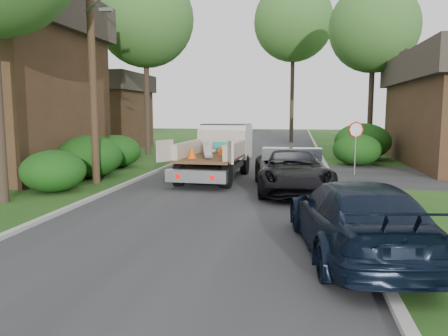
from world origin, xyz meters
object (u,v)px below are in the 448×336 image
at_px(house_left_far, 98,110).
at_px(tree_left_back, 18,9).
at_px(utility_pole, 92,54).
at_px(tree_right_far, 374,28).
at_px(stop_sign, 356,137).
at_px(tree_left_far, 145,19).
at_px(black_pickup, 291,171).
at_px(navy_suv, 356,218).
at_px(tree_center_far, 293,22).
at_px(flatbed_truck, 220,148).

relative_size(house_left_far, tree_left_back, 0.63).
distance_m(utility_pole, tree_right_far, 20.12).
relative_size(stop_sign, tree_left_far, 0.20).
xyz_separation_m(stop_sign, black_pickup, (-2.80, -4.50, -1.01)).
bearing_deg(tree_right_far, navy_suv, -99.34).
bearing_deg(black_pickup, utility_pole, 169.60).
bearing_deg(house_left_far, utility_pole, -64.77).
xyz_separation_m(tree_left_far, navy_suv, (11.30, -19.50, -8.21)).
distance_m(tree_left_back, tree_center_far, 23.43).
distance_m(house_left_far, flatbed_truck, 19.12).
relative_size(tree_right_far, tree_center_far, 0.79).
bearing_deg(utility_pole, navy_suv, -38.87).
height_order(stop_sign, navy_suv, stop_sign).
bearing_deg(navy_suv, tree_left_far, -68.20).
relative_size(tree_center_far, black_pickup, 2.63).
height_order(utility_pole, tree_center_far, tree_center_far).
distance_m(stop_sign, tree_center_far, 23.15).
distance_m(utility_pole, navy_suv, 12.71).
relative_size(house_left_far, tree_right_far, 0.66).
bearing_deg(tree_left_back, stop_sign, -11.77).
bearing_deg(stop_sign, black_pickup, -121.89).
bearing_deg(black_pickup, navy_suv, -85.60).
height_order(tree_center_far, black_pickup, tree_center_far).
bearing_deg(house_left_far, stop_sign, -34.81).
bearing_deg(navy_suv, flatbed_truck, -74.05).
bearing_deg(navy_suv, black_pickup, -86.98).
height_order(house_left_far, tree_left_far, tree_left_far).
bearing_deg(flatbed_truck, navy_suv, -62.42).
distance_m(tree_right_far, tree_center_far, 11.68).
height_order(stop_sign, utility_pole, utility_pole).
xyz_separation_m(tree_left_back, navy_suv, (17.80, -15.50, -8.20)).
relative_size(tree_center_far, flatbed_truck, 2.31).
xyz_separation_m(stop_sign, navy_suv, (-1.40, -11.50, -1.00)).
height_order(utility_pole, tree_right_far, tree_right_far).
bearing_deg(tree_left_far, black_pickup, -51.62).
bearing_deg(tree_right_far, flatbed_truck, -124.31).
bearing_deg(tree_left_back, black_pickup, -27.40).
xyz_separation_m(utility_pole, house_left_far, (-8.02, 17.02, -2.12)).
xyz_separation_m(tree_center_far, black_pickup, (0.40, -25.50, -10.21)).
height_order(tree_left_far, flatbed_truck, tree_left_far).
height_order(house_left_far, black_pickup, house_left_far).
height_order(tree_left_back, tree_center_far, tree_center_far).
distance_m(tree_center_far, flatbed_truck, 24.40).
distance_m(tree_left_far, tree_center_far, 16.22).
distance_m(stop_sign, navy_suv, 11.63).
xyz_separation_m(tree_center_far, flatbed_truck, (-2.83, -22.21, -9.70)).
distance_m(tree_left_back, black_pickup, 20.21).
relative_size(stop_sign, flatbed_truck, 0.39).
distance_m(tree_left_back, flatbed_truck, 16.12).
relative_size(tree_left_back, navy_suv, 2.25).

